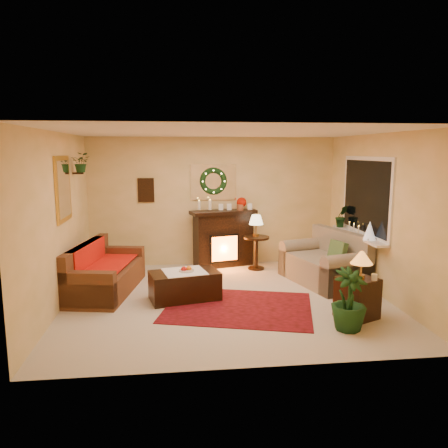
{
  "coord_description": "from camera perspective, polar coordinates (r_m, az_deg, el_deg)",
  "views": [
    {
      "loc": [
        -0.81,
        -6.59,
        2.32
      ],
      "look_at": [
        0.0,
        0.35,
        1.15
      ],
      "focal_mm": 35.0,
      "sensor_mm": 36.0,
      "label": 1
    }
  ],
  "objects": [
    {
      "name": "poinsettia",
      "position": [
        8.81,
        2.31,
        2.85
      ],
      "size": [
        0.2,
        0.2,
        0.2
      ],
      "primitive_type": "sphere",
      "color": "#A61000",
      "rests_on": "fireplace"
    },
    {
      "name": "gold_mirror",
      "position": [
        7.11,
        -20.28,
        4.32
      ],
      "size": [
        0.03,
        0.84,
        1.0
      ],
      "primitive_type": "cube",
      "color": "gold",
      "rests_on": "wall_left"
    },
    {
      "name": "window_frame",
      "position": [
        7.9,
        18.06,
        3.45
      ],
      "size": [
        0.03,
        1.86,
        1.36
      ],
      "primitive_type": "cube",
      "color": "white",
      "rests_on": "wall_right"
    },
    {
      "name": "coffee_table",
      "position": [
        6.98,
        -5.16,
        -8.12
      ],
      "size": [
        1.17,
        0.8,
        0.45
      ],
      "primitive_type": "cube",
      "rotation": [
        0.0,
        0.0,
        0.22
      ],
      "color": "#381B14",
      "rests_on": "floor"
    },
    {
      "name": "ceiling",
      "position": [
        6.65,
        0.36,
        11.92
      ],
      "size": [
        5.0,
        5.0,
        0.0
      ],
      "primitive_type": "plane",
      "color": "white",
      "rests_on": "ground"
    },
    {
      "name": "end_table_square",
      "position": [
        6.49,
        16.99,
        -9.33
      ],
      "size": [
        0.62,
        0.62,
        0.57
      ],
      "primitive_type": "cube",
      "rotation": [
        0.0,
        0.0,
        0.42
      ],
      "color": "#4C2518",
      "rests_on": "floor"
    },
    {
      "name": "wall_art",
      "position": [
        8.87,
        -10.15,
        4.37
      ],
      "size": [
        0.32,
        0.03,
        0.48
      ],
      "primitive_type": "cube",
      "color": "#381E11",
      "rests_on": "wall_back"
    },
    {
      "name": "fireplace",
      "position": [
        8.86,
        -0.1,
        -2.01
      ],
      "size": [
        1.23,
        0.66,
        1.08
      ],
      "primitive_type": "cube",
      "rotation": [
        0.0,
        0.0,
        0.26
      ],
      "color": "black",
      "rests_on": "floor"
    },
    {
      "name": "lamp_cream",
      "position": [
        8.6,
        4.21,
        -0.16
      ],
      "size": [
        0.28,
        0.28,
        0.43
      ],
      "primitive_type": "cone",
      "color": "beige",
      "rests_on": "side_table_round"
    },
    {
      "name": "sofa",
      "position": [
        7.52,
        -15.13,
        -5.4
      ],
      "size": [
        1.15,
        2.0,
        0.81
      ],
      "primitive_type": "cube",
      "rotation": [
        0.0,
        0.0,
        -0.18
      ],
      "color": "brown",
      "rests_on": "floor"
    },
    {
      "name": "wall_front",
      "position": [
        4.53,
        3.83,
        -3.52
      ],
      "size": [
        5.0,
        5.0,
        0.0
      ],
      "primitive_type": "plane",
      "color": "#EFD88C",
      "rests_on": "ground"
    },
    {
      "name": "window_glass",
      "position": [
        7.89,
        17.96,
        3.45
      ],
      "size": [
        0.02,
        1.7,
        1.22
      ],
      "primitive_type": "cube",
      "color": "black",
      "rests_on": "wall_right"
    },
    {
      "name": "floor_palm",
      "position": [
        5.97,
        16.02,
        -9.12
      ],
      "size": [
        1.74,
        1.74,
        2.45
      ],
      "primitive_type": "imported",
      "rotation": [
        0.0,
        0.0,
        0.33
      ],
      "color": "#255B29",
      "rests_on": "floor"
    },
    {
      "name": "mantel_mirror",
      "position": [
        8.88,
        -1.42,
        5.5
      ],
      "size": [
        0.92,
        0.02,
        0.72
      ],
      "primitive_type": "cube",
      "color": "white",
      "rests_on": "wall_back"
    },
    {
      "name": "wall_right",
      "position": [
        7.44,
        19.82,
        1.07
      ],
      "size": [
        4.5,
        4.5,
        0.0
      ],
      "primitive_type": "plane",
      "color": "#EFD88C",
      "rests_on": "ground"
    },
    {
      "name": "window_sill",
      "position": [
        7.95,
        17.12,
        -1.43
      ],
      "size": [
        0.22,
        1.86,
        0.04
      ],
      "primitive_type": "cube",
      "color": "white",
      "rests_on": "wall_right"
    },
    {
      "name": "floor",
      "position": [
        7.03,
        0.34,
        -9.76
      ],
      "size": [
        5.0,
        5.0,
        0.0
      ],
      "primitive_type": "plane",
      "color": "beige",
      "rests_on": "ground"
    },
    {
      "name": "wall_back",
      "position": [
        8.93,
        -1.42,
        2.95
      ],
      "size": [
        5.0,
        5.0,
        0.0
      ],
      "primitive_type": "plane",
      "color": "#EFD88C",
      "rests_on": "ground"
    },
    {
      "name": "area_rug",
      "position": [
        6.67,
        1.89,
        -10.8
      ],
      "size": [
        2.5,
        2.12,
        0.01
      ],
      "primitive_type": "cube",
      "rotation": [
        0.0,
        0.0,
        -0.27
      ],
      "color": "#6F0808",
      "rests_on": "floor"
    },
    {
      "name": "mini_tree",
      "position": [
        7.5,
        18.49,
        -0.82
      ],
      "size": [
        0.2,
        0.2,
        0.31
      ],
      "primitive_type": "cone",
      "color": "white",
      "rests_on": "window_sill"
    },
    {
      "name": "wreath",
      "position": [
        8.84,
        -1.39,
        5.61
      ],
      "size": [
        0.55,
        0.11,
        0.55
      ],
      "primitive_type": "torus",
      "rotation": [
        1.57,
        0.0,
        0.0
      ],
      "color": "#194719",
      "rests_on": "wall_back"
    },
    {
      "name": "lamp_tiffany",
      "position": [
        6.34,
        17.49,
        -5.33
      ],
      "size": [
        0.31,
        0.31,
        0.45
      ],
      "primitive_type": "cone",
      "color": "gold",
      "rests_on": "end_table_square"
    },
    {
      "name": "sill_plant",
      "position": [
        8.58,
        15.1,
        0.9
      ],
      "size": [
        0.3,
        0.24,
        0.54
      ],
      "primitive_type": "imported",
      "color": "#1A3817",
      "rests_on": "window_sill"
    },
    {
      "name": "mantel_candle_a",
      "position": [
        8.66,
        -3.27,
        2.46
      ],
      "size": [
        0.06,
        0.06,
        0.18
      ],
      "primitive_type": "cylinder",
      "color": "#F6ECC1",
      "rests_on": "fireplace"
    },
    {
      "name": "wall_left",
      "position": [
        6.88,
        -20.8,
        0.36
      ],
      "size": [
        4.5,
        4.5,
        0.0
      ],
      "primitive_type": "plane",
      "color": "#EFD88C",
      "rests_on": "ground"
    },
    {
      "name": "mantel_candle_b",
      "position": [
        8.69,
        -1.85,
        2.5
      ],
      "size": [
        0.07,
        0.07,
        0.2
      ],
      "primitive_type": "cylinder",
      "color": "#FFF5CE",
      "rests_on": "fireplace"
    },
    {
      "name": "side_table_round",
      "position": [
        8.68,
        4.23,
        -3.8
      ],
      "size": [
        0.65,
        0.65,
        0.66
      ],
      "primitive_type": "cylinder",
      "rotation": [
        0.0,
        0.0,
        -0.35
      ],
      "color": "#32180B",
      "rests_on": "floor"
    },
    {
      "name": "fruit_bowl",
      "position": [
        6.91,
        -4.93,
        -6.22
      ],
      "size": [
        0.24,
        0.24,
        0.05
      ],
      "primitive_type": "cylinder",
      "color": "beige",
      "rests_on": "coffee_table"
    },
    {
      "name": "red_throw",
      "position": [
        7.65,
        -15.46,
        -4.96
      ],
      "size": [
        0.83,
        1.35,
        0.02
      ],
      "primitive_type": "cube",
      "color": "red",
      "rests_on": "sofa"
    },
    {
      "name": "hanging_plant",
      "position": [
        7.8,
        -18.08,
        6.47
      ],
      "size": [
        0.33,
        0.28,
        0.36
      ],
      "primitive_type": "imported",
      "color": "#194719",
      "rests_on": "wall_left"
    },
    {
      "name": "loveseat",
      "position": [
        7.95,
        12.84,
        -4.56
      ],
      "size": [
        1.32,
        1.77,
        0.92
      ],
      "primitive_type": "cube",
      "rotation": [
        0.0,
        0.0,
        0.28
      ],
      "color": "gray",
      "rests_on": "floor"
    }
  ]
}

